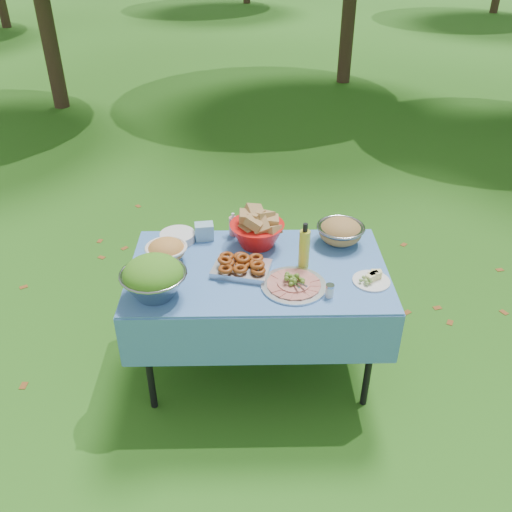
% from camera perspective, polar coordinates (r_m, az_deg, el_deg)
% --- Properties ---
extents(ground, '(80.00, 80.00, 0.00)m').
position_cam_1_polar(ground, '(3.56, 0.21, -11.49)').
color(ground, '#18370A').
rests_on(ground, ground).
extents(picnic_table, '(1.46, 0.86, 0.76)m').
position_cam_1_polar(picnic_table, '(3.30, 0.22, -6.76)').
color(picnic_table, '#84BFFF').
rests_on(picnic_table, ground).
extents(salad_bowl, '(0.46, 0.46, 0.23)m').
position_cam_1_polar(salad_bowl, '(2.85, -10.74, -2.26)').
color(salad_bowl, '#94999C').
rests_on(salad_bowl, picnic_table).
extents(pasta_bowl_white, '(0.30, 0.30, 0.13)m').
position_cam_1_polar(pasta_bowl_white, '(3.15, -9.42, 0.61)').
color(pasta_bowl_white, white).
rests_on(pasta_bowl_white, picnic_table).
extents(plate_stack, '(0.22, 0.22, 0.05)m').
position_cam_1_polar(plate_stack, '(3.35, -8.25, 2.01)').
color(plate_stack, white).
rests_on(plate_stack, picnic_table).
extents(wipes_box, '(0.12, 0.10, 0.10)m').
position_cam_1_polar(wipes_box, '(3.34, -5.46, 2.59)').
color(wipes_box, '#91C5DF').
rests_on(wipes_box, picnic_table).
extents(sanitizer_bottle, '(0.07, 0.07, 0.15)m').
position_cam_1_polar(sanitizer_bottle, '(3.36, -2.41, 3.37)').
color(sanitizer_bottle, '#D8818A').
rests_on(sanitizer_bottle, picnic_table).
extents(bread_bowl, '(0.33, 0.33, 0.22)m').
position_cam_1_polar(bread_bowl, '(3.24, 0.11, 2.87)').
color(bread_bowl, red).
rests_on(bread_bowl, picnic_table).
extents(pasta_bowl_steel, '(0.30, 0.30, 0.15)m').
position_cam_1_polar(pasta_bowl_steel, '(3.32, 8.88, 2.60)').
color(pasta_bowl_steel, '#94999C').
rests_on(pasta_bowl_steel, picnic_table).
extents(fried_tray, '(0.36, 0.29, 0.07)m').
position_cam_1_polar(fried_tray, '(3.03, -1.54, -1.07)').
color(fried_tray, '#BABABF').
rests_on(fried_tray, picnic_table).
extents(charcuterie_platter, '(0.37, 0.37, 0.08)m').
position_cam_1_polar(charcuterie_platter, '(2.91, 4.01, -2.55)').
color(charcuterie_platter, silver).
rests_on(charcuterie_platter, picnic_table).
extents(oil_bottle, '(0.07, 0.07, 0.28)m').
position_cam_1_polar(oil_bottle, '(3.03, 5.11, 1.11)').
color(oil_bottle, gold).
rests_on(oil_bottle, picnic_table).
extents(cheese_plate, '(0.25, 0.25, 0.06)m').
position_cam_1_polar(cheese_plate, '(3.02, 12.09, -2.22)').
color(cheese_plate, white).
rests_on(cheese_plate, picnic_table).
extents(shaker, '(0.06, 0.06, 0.07)m').
position_cam_1_polar(shaker, '(2.86, 7.77, -3.63)').
color(shaker, white).
rests_on(shaker, picnic_table).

